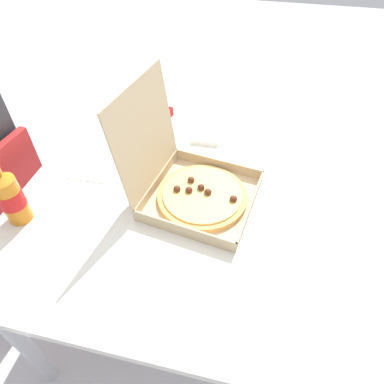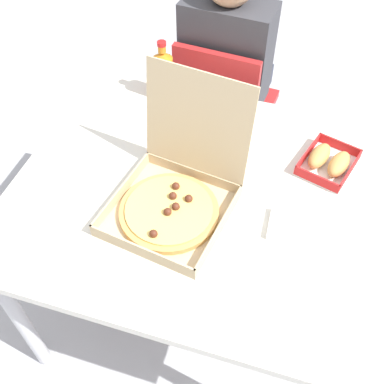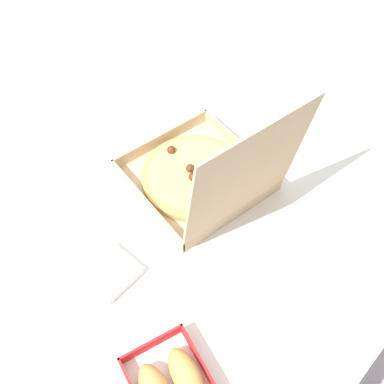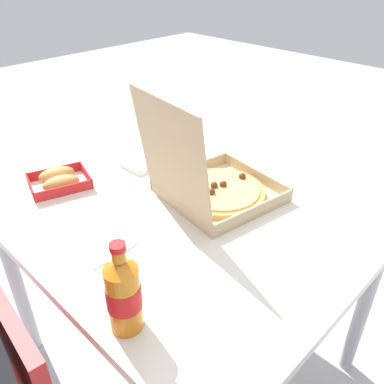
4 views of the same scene
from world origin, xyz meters
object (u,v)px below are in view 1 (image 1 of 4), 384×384
Objects in this scene: paper_menu at (98,162)px; napkin_pile at (206,135)px; chair at (1,216)px; bread_side_box at (145,113)px; cola_bottle at (10,197)px; pizza_box_open at (193,186)px.

napkin_pile is (0.24, -0.36, 0.01)m from paper_menu.
bread_side_box is at bearing -47.26° from chair.
napkin_pile is at bearing -106.11° from bread_side_box.
cola_bottle is 0.34m from paper_menu.
bread_side_box reaches higher than paper_menu.
napkin_pile is (0.38, -0.79, 0.27)m from chair.
bread_side_box is 0.33m from paper_menu.
chair is at bearing 107.39° from paper_menu.
bread_side_box is at bearing 35.93° from pizza_box_open.
chair reaches higher than bread_side_box.
bread_side_box is 2.05× the size of napkin_pile.
chair is at bearing 93.43° from pizza_box_open.
pizza_box_open is 3.83× the size of napkin_pile.
cola_bottle is at bearing -117.41° from chair.
paper_menu is at bearing -21.85° from cola_bottle.
pizza_box_open reaches higher than paper_menu.
pizza_box_open is 0.34m from napkin_pile.
chair is 7.55× the size of napkin_pile.
napkin_pile is at bearing -57.19° from paper_menu.
bread_side_box is at bearing -14.41° from paper_menu.
cola_bottle reaches higher than bread_side_box.
bread_side_box is (0.47, -0.51, 0.28)m from chair.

